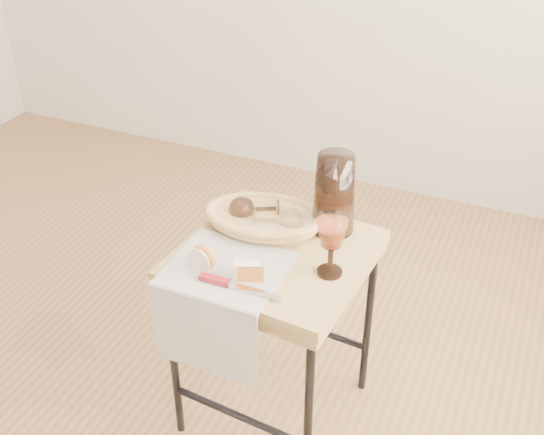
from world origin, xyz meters
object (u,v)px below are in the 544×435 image
at_px(table_knife, 236,285).
at_px(goblet_lying_b, 276,221).
at_px(wine_goblet, 331,246).
at_px(apple_half, 204,256).
at_px(side_table, 275,335).
at_px(goblet_lying_a, 257,209).
at_px(pitcher, 334,193).
at_px(tea_towel, 227,268).
at_px(bread_basket, 264,220).

bearing_deg(table_knife, goblet_lying_b, 90.15).
bearing_deg(wine_goblet, apple_half, -159.72).
bearing_deg(side_table, goblet_lying_b, 111.59).
height_order(side_table, goblet_lying_b, goblet_lying_b).
height_order(goblet_lying_a, pitcher, pitcher).
bearing_deg(table_knife, side_table, 82.44).
relative_size(tea_towel, apple_half, 4.10).
distance_m(tea_towel, goblet_lying_a, 0.24).
height_order(tea_towel, apple_half, apple_half).
height_order(goblet_lying_a, wine_goblet, wine_goblet).
distance_m(apple_half, table_knife, 0.13).
relative_size(bread_basket, goblet_lying_b, 2.68).
bearing_deg(tea_towel, bread_basket, 87.44).
xyz_separation_m(goblet_lying_a, apple_half, (-0.04, -0.26, -0.01)).
bearing_deg(bread_basket, table_knife, -88.55).
height_order(bread_basket, wine_goblet, wine_goblet).
height_order(tea_towel, table_knife, table_knife).
height_order(side_table, pitcher, pitcher).
distance_m(goblet_lying_b, table_knife, 0.27).
relative_size(goblet_lying_b, table_knife, 0.52).
xyz_separation_m(tea_towel, goblet_lying_b, (0.05, 0.20, 0.04)).
relative_size(goblet_lying_a, apple_half, 1.66).
relative_size(goblet_lying_a, wine_goblet, 0.72).
xyz_separation_m(goblet_lying_a, wine_goblet, (0.27, -0.14, 0.04)).
bearing_deg(table_knife, wine_goblet, 38.14).
xyz_separation_m(side_table, table_knife, (-0.02, -0.20, 0.33)).
height_order(tea_towel, goblet_lying_b, goblet_lying_b).
xyz_separation_m(pitcher, apple_half, (-0.25, -0.32, -0.08)).
height_order(side_table, tea_towel, tea_towel).
relative_size(wine_goblet, apple_half, 2.32).
xyz_separation_m(pitcher, table_knife, (-0.13, -0.36, -0.11)).
bearing_deg(goblet_lying_b, bread_basket, 135.29).
relative_size(side_table, table_knife, 2.87).
relative_size(bread_basket, table_knife, 1.39).
height_order(goblet_lying_b, wine_goblet, wine_goblet).
relative_size(tea_towel, table_knife, 1.39).
distance_m(bread_basket, goblet_lying_a, 0.04).
distance_m(side_table, goblet_lying_b, 0.37).
height_order(tea_towel, pitcher, pitcher).
relative_size(tea_towel, goblet_lying_a, 2.46).
distance_m(goblet_lying_b, wine_goblet, 0.23).
xyz_separation_m(tea_towel, apple_half, (-0.05, -0.02, 0.04)).
relative_size(bread_basket, goblet_lying_a, 2.46).
distance_m(tea_towel, pitcher, 0.37).
xyz_separation_m(wine_goblet, apple_half, (-0.31, -0.11, -0.05)).
xyz_separation_m(wine_goblet, table_knife, (-0.20, -0.16, -0.07)).
height_order(goblet_lying_a, apple_half, goblet_lying_a).
xyz_separation_m(goblet_lying_a, table_knife, (0.08, -0.30, -0.04)).
distance_m(goblet_lying_b, pitcher, 0.18).
bearing_deg(apple_half, table_knife, -10.76).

